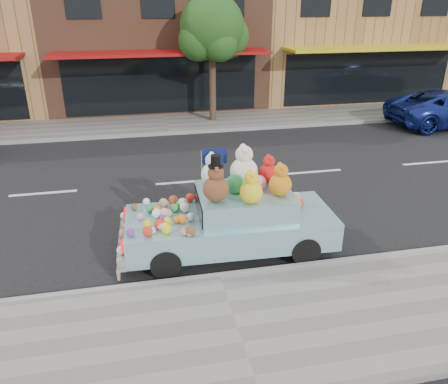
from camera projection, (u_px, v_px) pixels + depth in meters
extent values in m
plane|color=black|center=(186.00, 182.00, 12.87)|extent=(120.00, 120.00, 0.00)
cube|color=gray|center=(238.00, 330.00, 7.03)|extent=(60.00, 3.00, 0.12)
cube|color=gray|center=(167.00, 124.00, 18.66)|extent=(60.00, 3.00, 0.12)
cube|color=gray|center=(219.00, 277.00, 8.37)|extent=(60.00, 0.12, 0.13)
cube|color=gray|center=(170.00, 133.00, 17.32)|extent=(60.00, 0.12, 0.13)
cube|color=brown|center=(154.00, 30.00, 22.19)|extent=(10.00, 8.00, 7.00)
cube|color=black|center=(162.00, 86.00, 19.44)|extent=(8.50, 0.06, 2.40)
cube|color=#9B0E0E|center=(162.00, 53.00, 18.04)|extent=(9.00, 1.80, 0.12)
cube|color=#A57545|center=(337.00, 27.00, 24.06)|extent=(10.00, 8.00, 7.00)
cube|color=black|center=(368.00, 78.00, 21.31)|extent=(8.50, 0.06, 2.40)
cube|color=gold|center=(382.00, 48.00, 19.92)|extent=(9.00, 1.80, 0.12)
cylinder|color=#38281C|center=(213.00, 85.00, 18.41)|extent=(0.28, 0.28, 3.20)
sphere|color=#1F4112|center=(212.00, 27.00, 17.47)|extent=(2.60, 2.60, 2.60)
sphere|color=#1F4112|center=(227.00, 37.00, 18.03)|extent=(1.80, 1.80, 1.80)
sphere|color=#1F4112|center=(198.00, 41.00, 17.38)|extent=(1.60, 1.60, 1.60)
sphere|color=#1F4112|center=(220.00, 44.00, 17.21)|extent=(1.40, 1.40, 1.40)
sphere|color=#1F4112|center=(202.00, 34.00, 18.07)|extent=(1.60, 1.60, 1.60)
cylinder|color=black|center=(305.00, 251.00, 8.80)|extent=(0.61, 0.22, 0.60)
cylinder|color=black|center=(283.00, 216.00, 10.21)|extent=(0.61, 0.22, 0.60)
cylinder|color=black|center=(166.00, 264.00, 8.37)|extent=(0.61, 0.22, 0.60)
cylinder|color=black|center=(162.00, 225.00, 9.77)|extent=(0.61, 0.22, 0.60)
cube|color=#86BCC8|center=(230.00, 227.00, 9.19)|extent=(4.36, 1.85, 0.60)
cube|color=#86BCC8|center=(245.00, 202.00, 9.01)|extent=(1.95, 1.57, 0.50)
cube|color=silver|center=(123.00, 242.00, 8.90)|extent=(0.22, 1.78, 0.26)
cube|color=red|center=(123.00, 246.00, 8.17)|extent=(0.07, 0.28, 0.16)
cube|color=red|center=(126.00, 213.00, 9.39)|extent=(0.07, 0.28, 0.16)
cube|color=black|center=(199.00, 206.00, 8.86)|extent=(0.09, 1.30, 0.40)
sphere|color=brown|center=(216.00, 189.00, 8.39)|extent=(0.51, 0.51, 0.51)
sphere|color=brown|center=(216.00, 173.00, 8.26)|extent=(0.32, 0.32, 0.32)
sphere|color=brown|center=(217.00, 170.00, 8.12)|extent=(0.12, 0.12, 0.12)
sphere|color=brown|center=(215.00, 166.00, 8.31)|extent=(0.12, 0.12, 0.12)
cylinder|color=black|center=(216.00, 166.00, 8.20)|extent=(0.30, 0.30, 0.02)
cylinder|color=black|center=(216.00, 161.00, 8.16)|extent=(0.19, 0.19, 0.22)
sphere|color=#F1E1BF|center=(244.00, 172.00, 9.11)|extent=(0.59, 0.59, 0.59)
sphere|color=#F1E1BF|center=(244.00, 154.00, 8.96)|extent=(0.37, 0.37, 0.37)
sphere|color=#F1E1BF|center=(246.00, 151.00, 8.79)|extent=(0.14, 0.14, 0.14)
sphere|color=#F1E1BF|center=(243.00, 147.00, 9.02)|extent=(0.14, 0.14, 0.14)
sphere|color=#C66E12|center=(280.00, 185.00, 8.65)|extent=(0.46, 0.46, 0.46)
sphere|color=#C66E12|center=(281.00, 171.00, 8.53)|extent=(0.28, 0.28, 0.28)
sphere|color=#C66E12|center=(283.00, 168.00, 8.40)|extent=(0.11, 0.11, 0.11)
sphere|color=#C66E12|center=(280.00, 165.00, 8.58)|extent=(0.11, 0.11, 0.11)
sphere|color=red|center=(269.00, 173.00, 9.28)|extent=(0.41, 0.41, 0.41)
sphere|color=red|center=(269.00, 161.00, 9.17)|extent=(0.26, 0.26, 0.26)
sphere|color=red|center=(271.00, 159.00, 9.06)|extent=(0.10, 0.10, 0.10)
sphere|color=red|center=(268.00, 156.00, 9.22)|extent=(0.10, 0.10, 0.10)
sphere|color=silver|center=(212.00, 174.00, 9.12)|extent=(0.48, 0.48, 0.48)
sphere|color=silver|center=(212.00, 160.00, 9.00)|extent=(0.30, 0.30, 0.30)
sphere|color=silver|center=(213.00, 158.00, 8.87)|extent=(0.11, 0.11, 0.11)
sphere|color=silver|center=(211.00, 154.00, 9.05)|extent=(0.11, 0.11, 0.11)
sphere|color=yellow|center=(251.00, 192.00, 8.32)|extent=(0.45, 0.45, 0.45)
sphere|color=yellow|center=(252.00, 178.00, 8.21)|extent=(0.28, 0.28, 0.28)
sphere|color=yellow|center=(253.00, 176.00, 8.08)|extent=(0.11, 0.11, 0.11)
sphere|color=yellow|center=(250.00, 172.00, 8.26)|extent=(0.11, 0.11, 0.11)
sphere|color=#22803E|center=(235.00, 184.00, 8.80)|extent=(0.40, 0.40, 0.40)
sphere|color=pink|center=(259.00, 183.00, 8.94)|extent=(0.32, 0.32, 0.32)
sphere|color=#22803E|center=(150.00, 208.00, 9.12)|extent=(0.18, 0.18, 0.18)
sphere|color=#C46012|center=(157.00, 209.00, 9.08)|extent=(0.18, 0.18, 0.18)
sphere|color=#C46012|center=(182.00, 219.00, 8.67)|extent=(0.20, 0.20, 0.20)
sphere|color=#C9CA16|center=(185.00, 205.00, 9.30)|extent=(0.13, 0.13, 0.13)
sphere|color=#722F8F|center=(167.00, 213.00, 8.98)|extent=(0.14, 0.14, 0.14)
sphere|color=silver|center=(191.00, 217.00, 8.78)|extent=(0.16, 0.16, 0.16)
sphere|color=#A7765B|center=(184.00, 232.00, 8.23)|extent=(0.15, 0.15, 0.15)
sphere|color=red|center=(174.00, 200.00, 9.46)|extent=(0.21, 0.21, 0.21)
sphere|color=#722F8F|center=(131.00, 232.00, 8.20)|extent=(0.16, 0.16, 0.16)
sphere|color=brown|center=(134.00, 207.00, 9.23)|extent=(0.14, 0.14, 0.14)
sphere|color=#C9CA16|center=(166.00, 229.00, 8.28)|extent=(0.21, 0.21, 0.21)
sphere|color=#22803E|center=(179.00, 205.00, 9.31)|extent=(0.16, 0.16, 0.16)
sphere|color=#F3EBC1|center=(157.00, 213.00, 8.87)|extent=(0.21, 0.21, 0.21)
sphere|color=#F3EBC1|center=(183.00, 203.00, 9.32)|extent=(0.22, 0.22, 0.22)
sphere|color=#722F8F|center=(163.00, 218.00, 8.74)|extent=(0.15, 0.15, 0.15)
sphere|color=brown|center=(190.00, 231.00, 8.21)|extent=(0.20, 0.20, 0.20)
sphere|color=red|center=(190.00, 198.00, 9.60)|extent=(0.19, 0.19, 0.19)
sphere|color=red|center=(148.00, 231.00, 8.20)|extent=(0.19, 0.19, 0.19)
sphere|color=brown|center=(165.00, 228.00, 8.40)|extent=(0.13, 0.13, 0.13)
sphere|color=#C46012|center=(177.00, 220.00, 8.69)|extent=(0.14, 0.14, 0.14)
sphere|color=silver|center=(146.00, 202.00, 9.45)|extent=(0.16, 0.16, 0.16)
sphere|color=silver|center=(161.00, 226.00, 8.43)|extent=(0.15, 0.15, 0.15)
sphere|color=#F3EBC1|center=(168.00, 213.00, 8.93)|extent=(0.16, 0.16, 0.16)
sphere|color=#A7765B|center=(163.00, 203.00, 9.37)|extent=(0.19, 0.19, 0.19)
sphere|color=#C9CA16|center=(167.00, 221.00, 8.64)|extent=(0.16, 0.16, 0.16)
sphere|color=pink|center=(190.00, 233.00, 8.20)|extent=(0.15, 0.15, 0.15)
sphere|color=silver|center=(165.00, 227.00, 8.40)|extent=(0.16, 0.16, 0.16)
sphere|color=brown|center=(174.00, 201.00, 9.42)|extent=(0.20, 0.20, 0.20)
sphere|color=red|center=(174.00, 207.00, 9.18)|extent=(0.17, 0.17, 0.17)
sphere|color=silver|center=(152.00, 231.00, 8.29)|extent=(0.14, 0.14, 0.14)
sphere|color=#22803E|center=(174.00, 208.00, 9.14)|extent=(0.17, 0.17, 0.17)
sphere|color=red|center=(159.00, 224.00, 8.46)|extent=(0.20, 0.20, 0.20)
sphere|color=pink|center=(140.00, 216.00, 8.83)|extent=(0.14, 0.14, 0.14)
sphere|color=#F3EBC1|center=(185.00, 207.00, 9.12)|extent=(0.21, 0.21, 0.21)
sphere|color=#C9CA16|center=(147.00, 224.00, 8.51)|extent=(0.17, 0.17, 0.17)
sphere|color=#D8A88C|center=(164.00, 213.00, 8.85)|extent=(0.22, 0.22, 0.22)
sphere|color=#A7765B|center=(122.00, 234.00, 8.81)|extent=(0.14, 0.14, 0.14)
sphere|color=#F3EBC1|center=(124.00, 216.00, 9.54)|extent=(0.16, 0.16, 0.16)
sphere|color=silver|center=(121.00, 250.00, 8.22)|extent=(0.16, 0.16, 0.16)
sphere|color=#722F8F|center=(122.00, 244.00, 8.44)|extent=(0.14, 0.14, 0.14)
sphere|color=pink|center=(122.00, 244.00, 8.48)|extent=(0.12, 0.12, 0.12)
sphere|color=#A7765B|center=(123.00, 232.00, 8.89)|extent=(0.13, 0.13, 0.13)
sphere|color=pink|center=(296.00, 204.00, 9.26)|extent=(0.22, 0.22, 0.22)
sphere|color=#F3EBC1|center=(290.00, 205.00, 9.28)|extent=(0.18, 0.18, 0.18)
sphere|color=#A7765B|center=(296.00, 200.00, 9.41)|extent=(0.26, 0.26, 0.26)
sphere|color=red|center=(299.00, 203.00, 9.33)|extent=(0.19, 0.19, 0.19)
sphere|color=#C9CA16|center=(284.00, 197.00, 9.68)|extent=(0.16, 0.16, 0.16)
sphere|color=#F3EBC1|center=(296.00, 196.00, 9.73)|extent=(0.16, 0.16, 0.16)
cylinder|color=#997A54|center=(118.00, 276.00, 8.22)|extent=(0.06, 0.06, 0.17)
sphere|color=#997A54|center=(118.00, 272.00, 8.18)|extent=(0.07, 0.07, 0.07)
cylinder|color=#997A54|center=(119.00, 273.00, 8.30)|extent=(0.06, 0.06, 0.17)
sphere|color=#997A54|center=(118.00, 269.00, 8.26)|extent=(0.07, 0.07, 0.07)
cylinder|color=#997A54|center=(119.00, 271.00, 8.38)|extent=(0.06, 0.06, 0.17)
sphere|color=#997A54|center=(118.00, 267.00, 8.34)|extent=(0.07, 0.07, 0.07)
cylinder|color=#997A54|center=(119.00, 268.00, 8.46)|extent=(0.06, 0.06, 0.17)
sphere|color=#997A54|center=(119.00, 264.00, 8.42)|extent=(0.07, 0.07, 0.07)
cylinder|color=#997A54|center=(119.00, 266.00, 8.54)|extent=(0.06, 0.06, 0.17)
sphere|color=#997A54|center=(119.00, 262.00, 8.50)|extent=(0.07, 0.07, 0.07)
cylinder|color=#997A54|center=(120.00, 263.00, 8.62)|extent=(0.06, 0.06, 0.17)
sphere|color=#997A54|center=(119.00, 259.00, 8.58)|extent=(0.07, 0.07, 0.07)
cylinder|color=#997A54|center=(120.00, 261.00, 8.70)|extent=(0.06, 0.06, 0.17)
sphere|color=#997A54|center=(119.00, 257.00, 8.67)|extent=(0.07, 0.07, 0.07)
cylinder|color=#997A54|center=(120.00, 258.00, 8.78)|extent=(0.06, 0.06, 0.17)
sphere|color=#997A54|center=(119.00, 254.00, 8.75)|extent=(0.07, 0.07, 0.07)
cylinder|color=#997A54|center=(120.00, 256.00, 8.87)|extent=(0.06, 0.06, 0.17)
sphere|color=#997A54|center=(120.00, 252.00, 8.83)|extent=(0.07, 0.07, 0.07)
cylinder|color=#997A54|center=(120.00, 254.00, 8.95)|extent=(0.06, 0.06, 0.17)
sphere|color=#997A54|center=(120.00, 250.00, 8.91)|extent=(0.07, 0.07, 0.07)
cylinder|color=#997A54|center=(121.00, 251.00, 9.03)|extent=(0.06, 0.06, 0.17)
sphere|color=#997A54|center=(120.00, 247.00, 8.99)|extent=(0.07, 0.07, 0.07)
cylinder|color=#997A54|center=(121.00, 249.00, 9.11)|extent=(0.06, 0.06, 0.17)
sphere|color=#997A54|center=(120.00, 245.00, 9.07)|extent=(0.07, 0.07, 0.07)
cylinder|color=#997A54|center=(121.00, 247.00, 9.19)|extent=(0.06, 0.06, 0.17)
sphere|color=#997A54|center=(120.00, 243.00, 9.15)|extent=(0.07, 0.07, 0.07)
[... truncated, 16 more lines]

